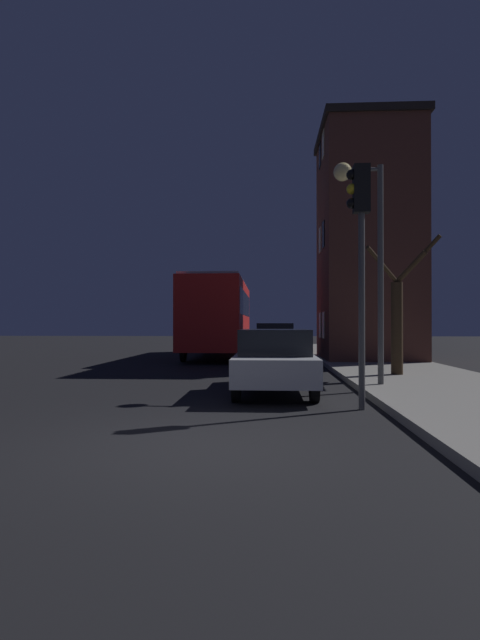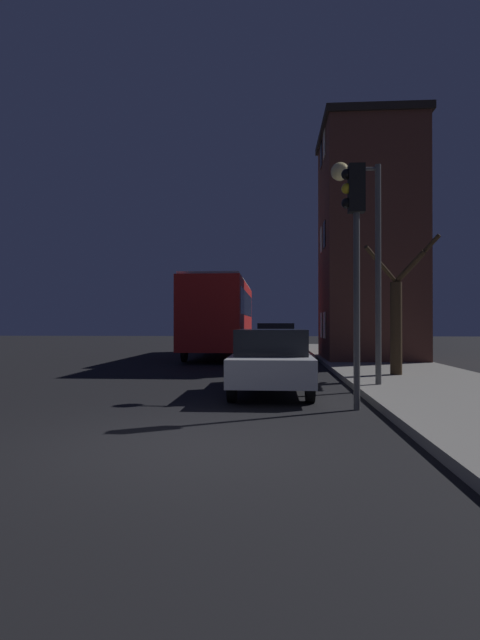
{
  "view_description": "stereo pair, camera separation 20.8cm",
  "coord_description": "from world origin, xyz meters",
  "px_view_note": "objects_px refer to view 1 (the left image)",
  "views": [
    {
      "loc": [
        1.0,
        -6.54,
        1.59
      ],
      "look_at": [
        0.0,
        11.24,
        1.74
      ],
      "focal_mm": 28.0,
      "sensor_mm": 36.0,
      "label": 1
    },
    {
      "loc": [
        1.21,
        -6.53,
        1.59
      ],
      "look_at": [
        0.0,
        11.24,
        1.74
      ],
      "focal_mm": 28.0,
      "sensor_mm": 36.0,
      "label": 2
    }
  ],
  "objects_px": {
    "bare_tree": "(399,311)",
    "traffic_light": "(360,235)",
    "streetlamp": "(363,226)",
    "car_near_lane": "(274,359)",
    "car_mid_lane": "(275,341)",
    "bus": "(219,312)"
  },
  "relations": [
    {
      "from": "bare_tree",
      "to": "car_mid_lane",
      "type": "relative_size",
      "value": 0.85
    },
    {
      "from": "bare_tree",
      "to": "car_mid_lane",
      "type": "height_order",
      "value": "bare_tree"
    },
    {
      "from": "streetlamp",
      "to": "bus",
      "type": "relative_size",
      "value": 0.51
    },
    {
      "from": "traffic_light",
      "to": "bus",
      "type": "bearing_deg",
      "value": 105.36
    },
    {
      "from": "car_mid_lane",
      "to": "traffic_light",
      "type": "bearing_deg",
      "value": -83.38
    },
    {
      "from": "car_mid_lane",
      "to": "bus",
      "type": "bearing_deg",
      "value": 135.51
    },
    {
      "from": "streetlamp",
      "to": "bus",
      "type": "distance_m",
      "value": 13.21
    },
    {
      "from": "streetlamp",
      "to": "bare_tree",
      "type": "bearing_deg",
      "value": 58.3
    },
    {
      "from": "bare_tree",
      "to": "car_near_lane",
      "type": "height_order",
      "value": "bare_tree"
    },
    {
      "from": "traffic_light",
      "to": "car_near_lane",
      "type": "xyz_separation_m",
      "value": [
        -1.57,
        2.23,
        -2.49
      ]
    },
    {
      "from": "car_mid_lane",
      "to": "streetlamp",
      "type": "bearing_deg",
      "value": -78.17
    },
    {
      "from": "streetlamp",
      "to": "traffic_light",
      "type": "distance_m",
      "value": 2.88
    },
    {
      "from": "bare_tree",
      "to": "traffic_light",
      "type": "bearing_deg",
      "value": -111.81
    },
    {
      "from": "streetlamp",
      "to": "car_near_lane",
      "type": "distance_m",
      "value": 3.88
    },
    {
      "from": "bus",
      "to": "car_near_lane",
      "type": "distance_m",
      "value": 13.05
    },
    {
      "from": "traffic_light",
      "to": "bare_tree",
      "type": "bearing_deg",
      "value": 68.19
    },
    {
      "from": "streetlamp",
      "to": "traffic_light",
      "type": "xyz_separation_m",
      "value": [
        -0.58,
        -2.74,
        -0.7
      ]
    },
    {
      "from": "bare_tree",
      "to": "car_mid_lane",
      "type": "bearing_deg",
      "value": 115.72
    },
    {
      "from": "traffic_light",
      "to": "bus",
      "type": "relative_size",
      "value": 0.44
    },
    {
      "from": "traffic_light",
      "to": "bus",
      "type": "xyz_separation_m",
      "value": [
        -4.11,
        14.95,
        -1.08
      ]
    },
    {
      "from": "car_near_lane",
      "to": "traffic_light",
      "type": "bearing_deg",
      "value": -54.81
    },
    {
      "from": "traffic_light",
      "to": "car_near_lane",
      "type": "height_order",
      "value": "traffic_light"
    }
  ]
}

